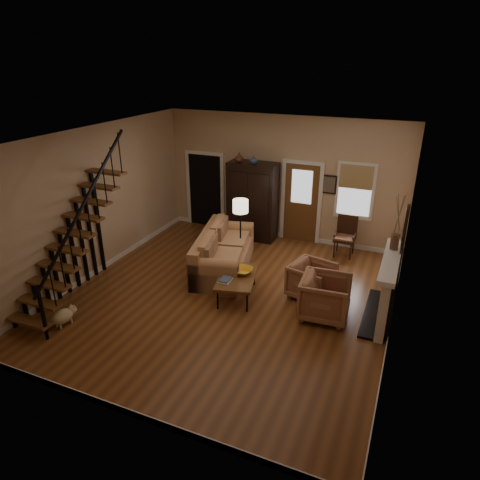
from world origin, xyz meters
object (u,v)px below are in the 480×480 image
at_px(armchair_left, 325,297).
at_px(armchair_right, 312,280).
at_px(armoire, 253,201).
at_px(side_chair, 345,237).
at_px(coffee_table, 237,286).
at_px(floor_lamp, 240,232).
at_px(sofa, 224,252).

relative_size(armchair_left, armchair_right, 1.11).
bearing_deg(armoire, armchair_right, -47.15).
relative_size(armoire, side_chair, 2.06).
bearing_deg(coffee_table, floor_lamp, 110.36).
bearing_deg(coffee_table, sofa, 127.22).
xyz_separation_m(sofa, side_chair, (2.45, 1.87, 0.05)).
bearing_deg(armoire, side_chair, -4.48).
xyz_separation_m(sofa, coffee_table, (0.76, -1.00, -0.21)).
distance_m(armchair_left, armchair_right, 0.75).
xyz_separation_m(armchair_left, armchair_right, (-0.42, 0.63, -0.04)).
bearing_deg(armchair_left, sofa, 64.45).
relative_size(armchair_right, side_chair, 0.82).
distance_m(coffee_table, floor_lamp, 1.73).
relative_size(sofa, floor_lamp, 1.54).
xyz_separation_m(coffee_table, floor_lamp, (-0.57, 1.53, 0.55)).
xyz_separation_m(armoire, armchair_right, (2.30, -2.47, -0.67)).
bearing_deg(armchair_right, side_chair, 7.27).
xyz_separation_m(sofa, armchair_right, (2.19, -0.41, -0.08)).
xyz_separation_m(sofa, armchair_left, (2.61, -1.03, -0.04)).
bearing_deg(floor_lamp, armchair_right, -25.14).
relative_size(armoire, armchair_left, 2.27).
bearing_deg(armoire, armchair_left, -48.77).
bearing_deg(coffee_table, side_chair, 59.59).
bearing_deg(armchair_left, floor_lamp, 53.15).
distance_m(sofa, armchair_left, 2.81).
relative_size(armchair_left, side_chair, 0.91).
bearing_deg(coffee_table, armoire, 105.73).
xyz_separation_m(armchair_right, floor_lamp, (-2.00, 0.94, 0.41)).
height_order(armchair_right, side_chair, side_chair).
distance_m(armoire, coffee_table, 3.29).
bearing_deg(side_chair, coffee_table, -120.41).
relative_size(sofa, coffee_table, 1.94).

